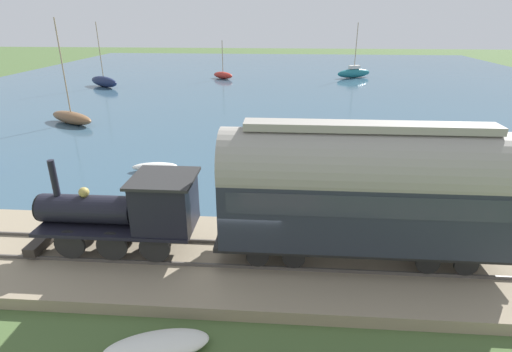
% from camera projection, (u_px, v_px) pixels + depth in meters
% --- Properties ---
extents(ground_plane, '(200.00, 200.00, 0.00)m').
position_uv_depth(ground_plane, '(245.00, 266.00, 14.34)').
color(ground_plane, '#476033').
extents(harbor_water, '(80.00, 80.00, 0.01)m').
position_uv_depth(harbor_water, '(276.00, 81.00, 54.26)').
color(harbor_water, '#38566B').
rests_on(harbor_water, ground).
extents(rail_embankment, '(5.69, 56.00, 0.55)m').
position_uv_depth(rail_embankment, '(245.00, 261.00, 14.31)').
color(rail_embankment, gray).
rests_on(rail_embankment, ground).
extents(steam_locomotive, '(2.11, 6.01, 3.32)m').
position_uv_depth(steam_locomotive, '(132.00, 209.00, 13.85)').
color(steam_locomotive, black).
rests_on(steam_locomotive, rail_embankment).
extents(passenger_coach, '(2.41, 9.64, 4.81)m').
position_uv_depth(passenger_coach, '(363.00, 188.00, 12.93)').
color(passenger_coach, black).
rests_on(passenger_coach, rail_embankment).
extents(sailboat_red, '(2.78, 3.39, 5.14)m').
position_uv_depth(sailboat_red, '(223.00, 75.00, 56.06)').
color(sailboat_red, '#B72D23').
rests_on(sailboat_red, harbor_water).
extents(sailboat_teal, '(3.36, 5.30, 7.39)m').
position_uv_depth(sailboat_teal, '(354.00, 73.00, 56.87)').
color(sailboat_teal, '#1E707A').
rests_on(sailboat_teal, harbor_water).
extents(sailboat_brown, '(3.53, 4.95, 8.22)m').
position_uv_depth(sailboat_brown, '(72.00, 117.00, 32.92)').
color(sailboat_brown, brown).
rests_on(sailboat_brown, harbor_water).
extents(sailboat_navy, '(3.79, 4.92, 7.62)m').
position_uv_depth(sailboat_navy, '(104.00, 81.00, 49.61)').
color(sailboat_navy, '#192347').
rests_on(sailboat_navy, harbor_water).
extents(rowboat_off_pier, '(1.14, 2.66, 0.49)m').
position_uv_depth(rowboat_off_pier, '(155.00, 167.00, 23.03)').
color(rowboat_off_pier, silver).
rests_on(rowboat_off_pier, harbor_water).
extents(rowboat_near_shore, '(1.26, 2.57, 0.47)m').
position_uv_depth(rowboat_near_shore, '(438.00, 187.00, 20.28)').
color(rowboat_near_shore, '#B7B2A3').
rests_on(rowboat_near_shore, harbor_water).
extents(rowboat_mid_harbor, '(1.15, 2.60, 0.41)m').
position_uv_depth(rowboat_mid_harbor, '(250.00, 163.00, 23.75)').
color(rowboat_mid_harbor, silver).
rests_on(rowboat_mid_harbor, harbor_water).
extents(beached_dinghy, '(1.88, 3.00, 0.44)m').
position_uv_depth(beached_dinghy, '(157.00, 346.00, 10.61)').
color(beached_dinghy, silver).
rests_on(beached_dinghy, ground).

